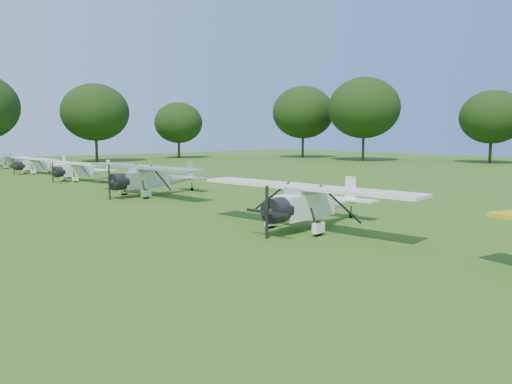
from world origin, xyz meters
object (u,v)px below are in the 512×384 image
Objects in this scene: aircraft_4 at (152,176)px; aircraft_6 at (39,164)px; aircraft_3 at (312,200)px; aircraft_7 at (15,159)px; aircraft_5 at (81,169)px.

aircraft_6 is at bearing 84.06° from aircraft_4.
aircraft_3 is 16.51m from aircraft_4.
aircraft_6 is (-0.55, 26.05, -0.29)m from aircraft_4.
aircraft_3 is 1.21× the size of aircraft_7.
aircraft_3 is 42.57m from aircraft_6.
aircraft_3 is 0.97× the size of aircraft_4.
aircraft_3 is at bearing -97.12° from aircraft_4.
aircraft_4 is 37.21m from aircraft_7.
aircraft_4 is at bearing 81.00° from aircraft_3.
aircraft_6 is at bearing -81.09° from aircraft_7.
aircraft_7 reaches higher than aircraft_6.
aircraft_6 is at bearing 81.71° from aircraft_3.
aircraft_5 is (0.03, 14.56, -0.28)m from aircraft_4.
aircraft_3 is at bearing -79.74° from aircraft_7.
aircraft_6 is 1.00× the size of aircraft_7.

